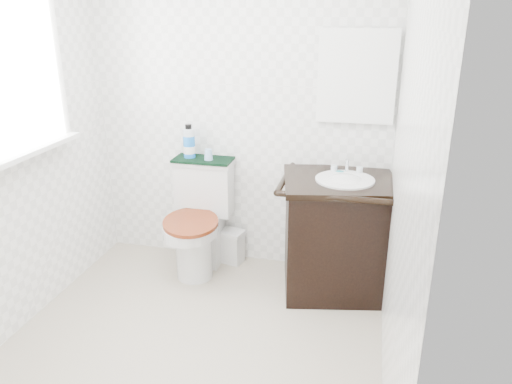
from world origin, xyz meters
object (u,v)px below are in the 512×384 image
at_px(vanity, 337,232).
at_px(trash_bin, 232,246).
at_px(toilet, 200,224).
at_px(cup, 208,155).
at_px(mouthwash_bottle, 189,142).

bearing_deg(vanity, trash_bin, 166.46).
distance_m(toilet, cup, 0.53).
height_order(vanity, trash_bin, vanity).
xyz_separation_m(trash_bin, cup, (-0.16, -0.03, 0.74)).
bearing_deg(mouthwash_bottle, cup, -11.70).
height_order(toilet, cup, cup).
relative_size(toilet, trash_bin, 3.07).
bearing_deg(cup, vanity, -9.58).
distance_m(mouthwash_bottle, cup, 0.18).
xyz_separation_m(toilet, cup, (0.05, 0.10, 0.52)).
height_order(toilet, vanity, vanity).
height_order(trash_bin, mouthwash_bottle, mouthwash_bottle).
height_order(toilet, mouthwash_bottle, mouthwash_bottle).
xyz_separation_m(toilet, vanity, (1.02, -0.06, 0.07)).
bearing_deg(trash_bin, mouthwash_bottle, 179.97).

